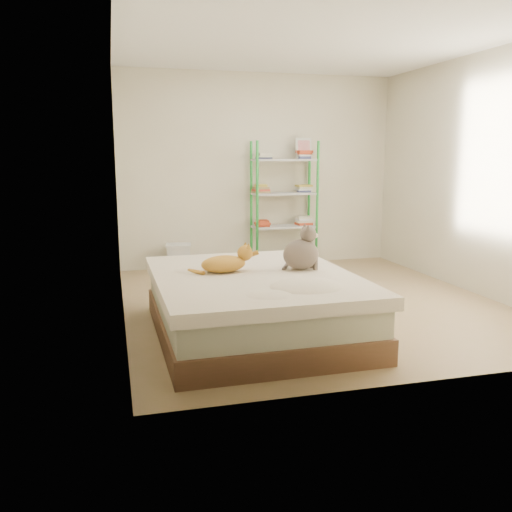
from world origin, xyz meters
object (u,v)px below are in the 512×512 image
object	(u,v)px
cardboard_box	(284,268)
bed	(254,304)
orange_cat	(223,262)
white_bin	(179,258)
shelf_unit	(284,204)
grey_cat	(301,248)

from	to	relation	value
cardboard_box	bed	bearing A→B (deg)	-125.20
bed	orange_cat	bearing A→B (deg)	151.10
orange_cat	white_bin	world-z (taller)	orange_cat
bed	shelf_unit	bearing A→B (deg)	66.44
shelf_unit	grey_cat	bearing A→B (deg)	-104.80
grey_cat	bed	bearing A→B (deg)	98.63
orange_cat	shelf_unit	size ratio (longest dim) A/B	0.27
bed	shelf_unit	xyz separation A→B (m)	(1.14, 2.70, 0.60)
shelf_unit	bed	bearing A→B (deg)	-112.87
orange_cat	grey_cat	bearing A→B (deg)	-10.80
bed	white_bin	distance (m)	2.69
bed	grey_cat	distance (m)	0.64
grey_cat	white_bin	distance (m)	2.76
shelf_unit	cardboard_box	distance (m)	1.21
orange_cat	cardboard_box	size ratio (longest dim) A/B	0.81
shelf_unit	cardboard_box	size ratio (longest dim) A/B	3.06
orange_cat	cardboard_box	world-z (taller)	orange_cat
bed	grey_cat	bearing A→B (deg)	8.26
orange_cat	shelf_unit	world-z (taller)	shelf_unit
orange_cat	grey_cat	distance (m)	0.69
grey_cat	shelf_unit	world-z (taller)	shelf_unit
grey_cat	cardboard_box	xyz separation A→B (m)	(0.39, 1.68, -0.54)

